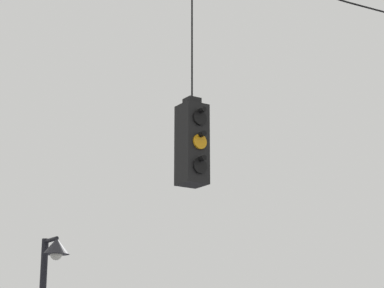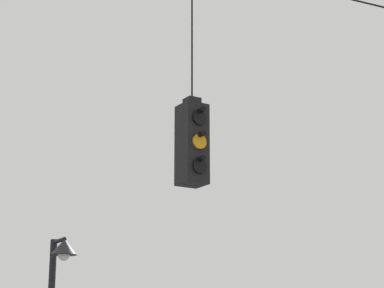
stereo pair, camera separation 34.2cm
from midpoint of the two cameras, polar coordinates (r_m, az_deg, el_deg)
The scene contains 1 object.
traffic_light_over_intersection at distance 9.85m, azimuth -1.00°, elevation 0.13°, with size 0.34×0.58×3.38m.
Camera 1 is at (-5.52, -8.12, 2.26)m, focal length 70.00 mm.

